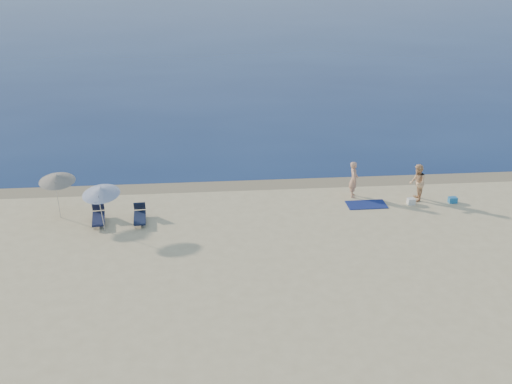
# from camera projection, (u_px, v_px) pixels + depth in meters

# --- Properties ---
(sea) EXTENTS (240.00, 160.00, 0.01)m
(sea) POSITION_uv_depth(u_px,v_px,m) (225.00, 5.00, 108.13)
(sea) COLOR #0C1D49
(sea) RESTS_ON ground
(wet_sand_strip) EXTENTS (240.00, 1.60, 0.00)m
(wet_sand_strip) POSITION_uv_depth(u_px,v_px,m) (293.00, 183.00, 34.16)
(wet_sand_strip) COLOR #847254
(wet_sand_strip) RESTS_ON ground
(person_left) EXTENTS (0.55, 0.74, 1.86)m
(person_left) POSITION_uv_depth(u_px,v_px,m) (354.00, 179.00, 32.17)
(person_left) COLOR tan
(person_left) RESTS_ON ground
(person_right) EXTENTS (0.90, 1.05, 1.88)m
(person_right) POSITION_uv_depth(u_px,v_px,m) (417.00, 183.00, 31.70)
(person_right) COLOR tan
(person_right) RESTS_ON ground
(beach_towel) EXTENTS (1.95, 1.10, 0.03)m
(beach_towel) POSITION_uv_depth(u_px,v_px,m) (366.00, 205.00, 31.53)
(beach_towel) COLOR #101A54
(beach_towel) RESTS_ON ground
(white_bag) EXTENTS (0.38, 0.33, 0.31)m
(white_bag) POSITION_uv_depth(u_px,v_px,m) (411.00, 201.00, 31.55)
(white_bag) COLOR silver
(white_bag) RESTS_ON ground
(blue_cooler) EXTENTS (0.42, 0.30, 0.29)m
(blue_cooler) POSITION_uv_depth(u_px,v_px,m) (453.00, 200.00, 31.73)
(blue_cooler) COLOR #1E69A5
(blue_cooler) RESTS_ON ground
(umbrella_near) EXTENTS (2.09, 2.11, 2.21)m
(umbrella_near) POSITION_uv_depth(u_px,v_px,m) (101.00, 191.00, 28.29)
(umbrella_near) COLOR silver
(umbrella_near) RESTS_ON ground
(umbrella_far) EXTENTS (1.70, 1.73, 2.26)m
(umbrella_far) POSITION_uv_depth(u_px,v_px,m) (57.00, 178.00, 29.58)
(umbrella_far) COLOR silver
(umbrella_far) RESTS_ON ground
(lounger_left) EXTENTS (0.75, 1.76, 0.75)m
(lounger_left) POSITION_uv_depth(u_px,v_px,m) (98.00, 217.00, 29.63)
(lounger_left) COLOR #141937
(lounger_left) RESTS_ON ground
(lounger_right) EXTENTS (0.65, 1.70, 0.74)m
(lounger_right) POSITION_uv_depth(u_px,v_px,m) (140.00, 216.00, 29.74)
(lounger_right) COLOR #121A32
(lounger_right) RESTS_ON ground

